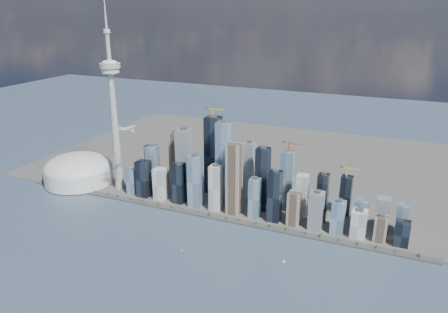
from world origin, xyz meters
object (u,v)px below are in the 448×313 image
at_px(sailboat_east, 284,261).
at_px(sailboat_west, 182,250).
at_px(needle_tower, 113,109).
at_px(dome_stadium, 78,170).
at_px(airplane, 127,129).

bearing_deg(sailboat_east, sailboat_west, 176.08).
xyz_separation_m(needle_tower, dome_stadium, (-140.00, -10.00, -196.40)).
distance_m(needle_tower, sailboat_west, 466.09).
height_order(sailboat_west, sailboat_east, sailboat_west).
bearing_deg(airplane, needle_tower, 154.92).
relative_size(needle_tower, sailboat_east, 63.34).
height_order(needle_tower, sailboat_east, needle_tower).
xyz_separation_m(dome_stadium, airplane, (252.58, -90.03, 177.90)).
relative_size(dome_stadium, sailboat_east, 23.01).
distance_m(dome_stadium, airplane, 321.79).
bearing_deg(needle_tower, airplane, -41.62).
bearing_deg(airplane, sailboat_east, 5.25).
relative_size(needle_tower, sailboat_west, 55.50).
relative_size(airplane, sailboat_east, 7.13).
bearing_deg(dome_stadium, airplane, -19.62).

